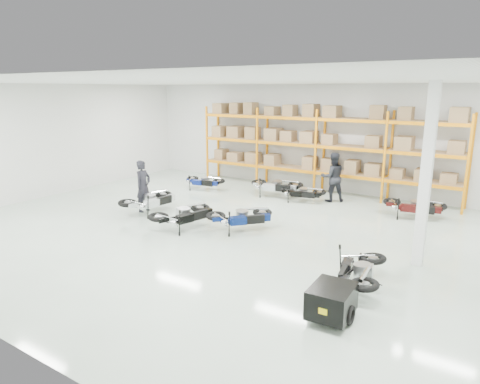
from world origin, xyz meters
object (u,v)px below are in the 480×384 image
Objects in this scene: moto_touring_right at (359,265)px; moto_blue_centre at (241,213)px; moto_silver_left at (150,197)px; moto_back_b at (276,183)px; moto_black_far_left at (184,211)px; trailer at (332,301)px; person_back at (333,177)px; moto_back_a at (203,179)px; person_left at (143,186)px; moto_back_c at (302,190)px; moto_back_d at (415,203)px.

moto_blue_centre is at bearing 146.36° from moto_touring_right.
moto_back_b is (2.55, 4.58, -0.01)m from moto_silver_left.
moto_black_far_left is 1.18× the size of trailer.
trailer is 0.83× the size of person_back.
person_back reaches higher than moto_touring_right.
moto_touring_right is 0.92× the size of person_back.
person_left is (0.28, -3.83, 0.44)m from moto_back_a.
moto_blue_centre reaches higher than moto_back_c.
person_back is (-3.18, 0.61, 0.43)m from moto_back_d.
moto_back_c is 6.03m from person_left.
moto_silver_left is at bearing -2.37° from moto_black_far_left.
moto_blue_centre is at bearing -137.52° from moto_black_far_left.
moto_back_c is (1.69, 5.04, -0.10)m from moto_black_far_left.
moto_back_a reaches higher than moto_back_c.
moto_back_b is at bearing -112.74° from moto_silver_left.
trailer is 0.87× the size of person_left.
moto_back_c is at bearing -0.15° from person_back.
moto_touring_right is 6.25m from moto_back_d.
moto_black_far_left is 7.77m from moto_back_d.
moto_back_b is 5.42m from moto_back_d.
moto_blue_centre is at bearing -179.38° from moto_back_b.
moto_back_a is 0.82× the size of person_back.
moto_touring_right is at bearing -162.05° from moto_blue_centre.
moto_back_d reaches higher than moto_back_c.
moto_back_c is at bearing -49.12° from moto_blue_centre.
moto_blue_centre is 0.95× the size of moto_silver_left.
moto_touring_right is at bearing 173.88° from moto_silver_left.
trailer is at bearing -116.29° from person_left.
moto_blue_centre is 0.94× the size of person_back.
moto_black_far_left is 2.64m from person_left.
moto_touring_right reaches higher than moto_back_d.
person_left is (-2.92, -4.53, 0.35)m from moto_back_b.
moto_back_b reaches higher than moto_blue_centre.
moto_touring_right reaches higher than trailer.
moto_silver_left is 0.99× the size of person_back.
trailer is at bearing 170.39° from moto_back_d.
moto_touring_right is 8.65m from person_left.
moto_back_b is at bearing -32.91° from moto_blue_centre.
moto_touring_right is 0.95× the size of moto_back_b.
person_left is 7.19m from person_back.
moto_touring_right is at bearing 79.08° from person_back.
moto_touring_right is 7.47m from moto_back_c.
moto_back_a is 5.58m from person_back.
person_left is at bearing -0.78° from moto_silver_left.
moto_back_c is (3.83, 4.35, -0.11)m from moto_silver_left.
moto_blue_centre is 0.99× the size of person_left.
moto_blue_centre is at bearing 138.28° from trailer.
person_back is (5.16, 5.01, 0.04)m from person_left.
person_back reaches higher than person_left.
moto_back_d is (5.42, -0.13, -0.03)m from moto_back_b.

